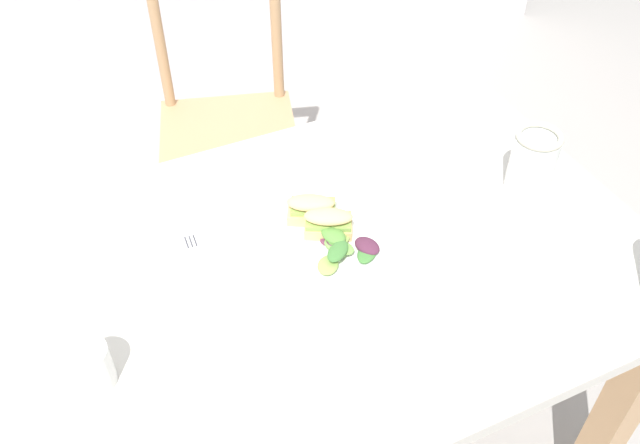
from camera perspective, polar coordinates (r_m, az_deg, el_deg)
The scene contains 11 objects.
ground_plane at distance 1.91m, azimuth 0.17°, elevation -17.42°, with size 7.69×7.69×0.00m, color gray.
dining_table at distance 1.37m, azimuth 0.19°, elevation -7.06°, with size 1.23×0.81×0.74m.
chair_wooden_far at distance 2.11m, azimuth -7.63°, elevation 7.91°, with size 0.50×0.50×0.87m.
plate_lunch at distance 1.30m, azimuth 0.74°, elevation -1.58°, with size 0.26×0.26×0.01m, color white.
sandwich_half_front at distance 1.29m, azimuth 0.69°, elevation -0.02°, with size 0.10×0.09×0.06m.
sandwich_half_back at distance 1.32m, azimuth -0.59°, elevation 1.18°, with size 0.10×0.09×0.06m.
salad_mixed_greens at distance 1.27m, azimuth 1.82°, elevation -1.72°, with size 0.15×0.14×0.03m.
napkin_folded at distance 1.27m, azimuth -9.79°, elevation -4.08°, with size 0.11×0.21×0.00m, color silver.
fork_on_napkin at distance 1.28m, azimuth -10.00°, elevation -3.43°, with size 0.03×0.19×0.00m.
mason_jar_iced_tea at distance 1.44m, azimuth 17.10°, elevation 4.53°, with size 0.09×0.09×0.14m.
cup_extra_side at distance 1.14m, azimuth -18.53°, elevation -11.28°, with size 0.07×0.07×0.08m, color white.
Camera 1 is at (-0.39, -0.83, 1.67)m, focal length 38.76 mm.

